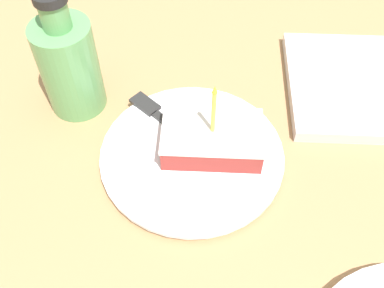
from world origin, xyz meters
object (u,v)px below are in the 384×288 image
Objects in this scene: bottle at (69,64)px; plate at (192,155)px; fork at (167,120)px; marble_board at (364,85)px; cake_slice at (211,139)px.

plate is at bearing 60.59° from bottle.
fork is at bearing 71.59° from bottle.
plate is 0.30m from marble_board.
fork is 0.16m from bottle.
fork is 0.70× the size of bottle.
fork is (-0.04, -0.06, -0.02)m from cake_slice.
bottle is at bearing -83.91° from marble_board.
bottle reaches higher than plate.
marble_board is at bearing 107.21° from fork.
bottle is 0.82× the size of marble_board.
bottle reaches higher than fork.
bottle reaches higher than marble_board.
cake_slice is 0.23m from bottle.
cake_slice is 0.08m from fork.
fork is (-0.05, -0.04, 0.01)m from plate.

